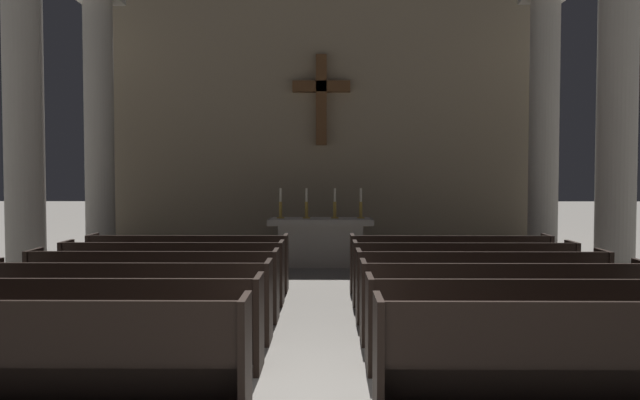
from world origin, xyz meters
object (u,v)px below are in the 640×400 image
object	(u,v)px
column_left_third	(99,133)
candlestick_outer_right	(361,209)
pew_right_row_5	(464,273)
column_left_second	(24,119)
pew_right_row_1	(576,354)
pew_right_row_3	(503,302)
altar	(321,241)
column_right_third	(544,132)
pew_left_row_6	(189,263)
candlestick_inner_right	(335,209)
pew_left_row_4	(154,285)
pew_left_row_1	(49,353)
candlestick_inner_left	(306,209)
pew_right_row_4	(481,286)
pew_left_row_3	(129,301)
column_right_second	(617,119)
candlestick_outer_left	(281,209)
pew_right_row_6	(450,263)
pew_left_row_2	(96,323)
pew_right_row_2	(534,324)
pew_left_row_5	(173,273)

from	to	relation	value
column_left_third	candlestick_outer_right	xyz separation A→B (m)	(5.67, -0.40, -1.63)
pew_right_row_5	column_left_second	size ratio (longest dim) A/B	0.56
column_left_second	pew_right_row_1	bearing A→B (deg)	-36.87
pew_right_row_3	altar	xyz separation A→B (m)	(-2.16, 6.17, 0.06)
column_right_third	altar	distance (m)	5.36
pew_left_row_6	candlestick_inner_right	xyz separation A→B (m)	(2.46, 2.98, 0.73)
pew_left_row_4	pew_right_row_1	size ratio (longest dim) A/B	1.00
pew_right_row_1	column_right_third	size ratio (longest dim) A/B	0.56
pew_left_row_1	candlestick_inner_left	xyz separation A→B (m)	(1.86, 8.30, 0.73)
pew_right_row_4	altar	world-z (taller)	altar
pew_left_row_3	pew_right_row_1	bearing A→B (deg)	-26.26
column_right_second	column_left_third	bearing A→B (deg)	160.24
pew_right_row_4	candlestick_inner_right	distance (m)	5.49
candlestick_outer_left	candlestick_outer_right	bearing A→B (deg)	0.00
pew_right_row_1	pew_left_row_1	bearing A→B (deg)	180.00
pew_right_row_4	column_right_third	world-z (taller)	column_right_third
column_left_second	pew_right_row_6	bearing A→B (deg)	0.73
pew_left_row_1	pew_left_row_2	world-z (taller)	same
pew_right_row_5	candlestick_outer_left	distance (m)	5.09
pew_left_row_4	pew_left_row_6	bearing A→B (deg)	90.00
pew_right_row_5	pew_right_row_2	bearing A→B (deg)	-90.00
pew_left_row_5	candlestick_inner_right	bearing A→B (deg)	58.69
pew_right_row_1	altar	xyz separation A→B (m)	(-2.16, 8.30, 0.06)
pew_left_row_1	pew_right_row_2	size ratio (longest dim) A/B	1.00
column_right_second	column_left_second	bearing A→B (deg)	180.00
pew_right_row_4	pew_right_row_6	bearing A→B (deg)	90.00
pew_left_row_4	pew_right_row_1	world-z (taller)	same
pew_left_row_1	candlestick_outer_left	bearing A→B (deg)	81.04
candlestick_outer_left	candlestick_inner_right	size ratio (longest dim) A/B	1.00
candlestick_outer_right	altar	bearing A→B (deg)	180.00
pew_left_row_3	candlestick_inner_left	world-z (taller)	candlestick_inner_left
candlestick_inner_right	candlestick_outer_right	distance (m)	0.55
pew_left_row_5	pew_right_row_5	world-z (taller)	same
pew_right_row_5	column_right_second	xyz separation A→B (m)	(2.66, 0.98, 2.37)
pew_left_row_3	column_right_second	xyz separation A→B (m)	(6.98, 3.11, 2.37)
column_left_second	altar	xyz separation A→B (m)	(4.82, 3.07, -2.31)
pew_left_row_6	pew_right_row_1	size ratio (longest dim) A/B	1.00
column_left_third	candlestick_inner_right	bearing A→B (deg)	-4.45
pew_right_row_1	column_left_third	size ratio (longest dim) A/B	0.56
pew_left_row_4	pew_right_row_5	xyz separation A→B (m)	(4.32, 1.07, 0.00)
pew_right_row_3	candlestick_inner_right	world-z (taller)	candlestick_inner_right
pew_left_row_6	pew_right_row_1	distance (m)	6.86
pew_left_row_5	pew_left_row_2	bearing A→B (deg)	-90.00
pew_left_row_4	pew_right_row_6	xyz separation A→B (m)	(4.32, 2.13, 0.00)
pew_left_row_2	pew_right_row_3	world-z (taller)	same
pew_left_row_5	candlestick_outer_right	xyz separation A→B (m)	(3.01, 4.04, 0.73)
candlestick_outer_left	pew_right_row_3	bearing A→B (deg)	-64.01
pew_right_row_5	candlestick_inner_right	xyz separation A→B (m)	(-1.86, 4.04, 0.73)
pew_right_row_4	pew_left_row_3	bearing A→B (deg)	-166.14
pew_left_row_1	altar	xyz separation A→B (m)	(2.16, 8.30, 0.06)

